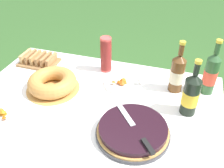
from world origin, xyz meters
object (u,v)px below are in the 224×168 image
object	(u,v)px
bundt_cake	(52,83)
snack_plate_left	(122,83)
berry_tart	(133,131)
serving_knife	(136,129)
cup_stack	(106,55)
bread_board	(39,60)
juice_bottle_red	(191,94)
cider_bottle_amber	(177,73)
cider_bottle_green	(211,74)

from	to	relation	value
bundt_cake	snack_plate_left	world-z (taller)	bundt_cake
berry_tart	serving_knife	world-z (taller)	serving_knife
serving_knife	cup_stack	distance (m)	0.63
berry_tart	bread_board	distance (m)	0.91
juice_bottle_red	berry_tart	bearing A→B (deg)	-134.32
cider_bottle_amber	juice_bottle_red	world-z (taller)	juice_bottle_red
cider_bottle_green	juice_bottle_red	world-z (taller)	cider_bottle_green
serving_knife	cider_bottle_green	world-z (taller)	cider_bottle_green
serving_knife	cider_bottle_amber	bearing A→B (deg)	-56.98
berry_tart	cider_bottle_amber	xyz separation A→B (m)	(0.16, 0.43, 0.09)
juice_bottle_red	bread_board	bearing A→B (deg)	168.24
cider_bottle_amber	cider_bottle_green	bearing A→B (deg)	10.98
juice_bottle_red	serving_knife	bearing A→B (deg)	-129.55
berry_tart	bread_board	xyz separation A→B (m)	(-0.79, 0.46, 0.00)
serving_knife	cider_bottle_green	bearing A→B (deg)	-73.32
cup_stack	bundt_cake	bearing A→B (deg)	-128.77
berry_tart	snack_plate_left	bearing A→B (deg)	112.38
bundt_cake	cider_bottle_amber	distance (m)	0.74
cup_stack	cider_bottle_green	xyz separation A→B (m)	(0.65, -0.05, 0.01)
berry_tart	bread_board	size ratio (longest dim) A/B	1.39
cup_stack	berry_tart	bearing A→B (deg)	-59.32
snack_plate_left	cider_bottle_green	bearing A→B (deg)	9.37
bread_board	juice_bottle_red	bearing A→B (deg)	-11.76
cider_bottle_amber	snack_plate_left	distance (m)	0.34
serving_knife	juice_bottle_red	distance (m)	0.36
cup_stack	cider_bottle_green	distance (m)	0.65
cup_stack	bread_board	xyz separation A→B (m)	(-0.48, -0.06, -0.09)
cider_bottle_green	bread_board	bearing A→B (deg)	-179.70
serving_knife	juice_bottle_red	size ratio (longest dim) A/B	0.94
bundt_cake	cider_bottle_amber	xyz separation A→B (m)	(0.70, 0.21, 0.07)
berry_tart	bundt_cake	xyz separation A→B (m)	(-0.55, 0.22, 0.02)
bundt_cake	cider_bottle_green	distance (m)	0.92
cup_stack	snack_plate_left	world-z (taller)	cup_stack
bundt_cake	cider_bottle_green	xyz separation A→B (m)	(0.89, 0.25, 0.08)
berry_tart	juice_bottle_red	world-z (taller)	juice_bottle_red
berry_tart	snack_plate_left	xyz separation A→B (m)	(-0.16, 0.39, -0.02)
serving_knife	bundt_cake	size ratio (longest dim) A/B	0.94
snack_plate_left	cup_stack	bearing A→B (deg)	138.28
serving_knife	cider_bottle_amber	distance (m)	0.48
berry_tart	cider_bottle_green	bearing A→B (deg)	54.09
bundt_cake	cup_stack	distance (m)	0.39
berry_tart	serving_knife	distance (m)	0.05
cup_stack	cider_bottle_amber	distance (m)	0.47
cup_stack	juice_bottle_red	xyz separation A→B (m)	(0.55, -0.27, 0.00)
bundt_cake	cup_stack	bearing A→B (deg)	51.23
cider_bottle_green	cup_stack	bearing A→B (deg)	175.53
juice_bottle_red	bread_board	distance (m)	1.06
serving_knife	juice_bottle_red	world-z (taller)	juice_bottle_red
snack_plate_left	berry_tart	bearing A→B (deg)	-67.62
berry_tart	juice_bottle_red	bearing A→B (deg)	45.68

